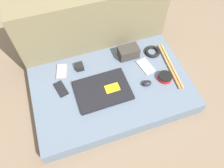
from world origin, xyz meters
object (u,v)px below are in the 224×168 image
object	(u,v)px
speaker_puck	(165,77)
phone_small	(62,71)
laptop	(103,90)
charger_brick	(80,67)
computer_mouse	(147,83)
phone_black	(61,89)
camera_pouch	(128,52)
phone_silver	(146,66)

from	to	relation	value
speaker_puck	phone_small	bearing A→B (deg)	156.84
laptop	charger_brick	bearing A→B (deg)	112.13
speaker_puck	charger_brick	xyz separation A→B (m)	(-0.51, 0.26, 0.00)
computer_mouse	laptop	bearing A→B (deg)	171.77
speaker_puck	phone_black	size ratio (longest dim) A/B	0.74
computer_mouse	phone_small	world-z (taller)	computer_mouse
laptop	camera_pouch	xyz separation A→B (m)	(0.26, 0.22, 0.03)
speaker_puck	phone_silver	bearing A→B (deg)	121.10
phone_silver	phone_black	bearing A→B (deg)	168.38
speaker_puck	camera_pouch	world-z (taller)	camera_pouch
laptop	phone_small	distance (m)	0.32
camera_pouch	phone_silver	bearing A→B (deg)	-58.55
camera_pouch	phone_small	bearing A→B (deg)	178.77
speaker_puck	phone_black	distance (m)	0.68
phone_black	charger_brick	xyz separation A→B (m)	(0.16, 0.12, 0.01)
phone_black	camera_pouch	bearing A→B (deg)	-0.26
computer_mouse	phone_small	bearing A→B (deg)	151.67
speaker_puck	phone_small	distance (m)	0.68
laptop	phone_silver	distance (m)	0.35
phone_small	laptop	bearing A→B (deg)	-32.07
phone_black	camera_pouch	size ratio (longest dim) A/B	0.90
laptop	phone_black	xyz separation A→B (m)	(-0.25, 0.10, -0.01)
laptop	speaker_puck	world-z (taller)	speaker_puck
phone_small	charger_brick	bearing A→B (deg)	10.59
laptop	computer_mouse	bearing A→B (deg)	-9.58
phone_silver	camera_pouch	xyz separation A→B (m)	(-0.08, 0.13, 0.03)
computer_mouse	phone_silver	bearing A→B (deg)	69.55
speaker_puck	phone_black	bearing A→B (deg)	168.37
phone_silver	charger_brick	bearing A→B (deg)	152.14
charger_brick	phone_small	bearing A→B (deg)	175.70
computer_mouse	charger_brick	xyz separation A→B (m)	(-0.38, 0.27, 0.00)
laptop	phone_small	xyz separation A→B (m)	(-0.22, 0.23, -0.01)
laptop	camera_pouch	size ratio (longest dim) A/B	2.46
phone_small	phone_black	bearing A→B (deg)	-89.08
speaker_puck	phone_small	size ratio (longest dim) A/B	0.70
camera_pouch	charger_brick	size ratio (longest dim) A/B	2.50
phone_silver	phone_small	size ratio (longest dim) A/B	1.06
phone_small	camera_pouch	bearing A→B (deg)	13.66
computer_mouse	camera_pouch	world-z (taller)	camera_pouch
phone_black	laptop	bearing A→B (deg)	-35.46
computer_mouse	phone_silver	world-z (taller)	computer_mouse
computer_mouse	charger_brick	size ratio (longest dim) A/B	1.11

